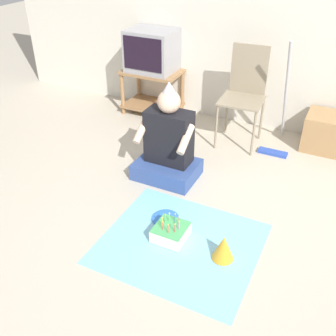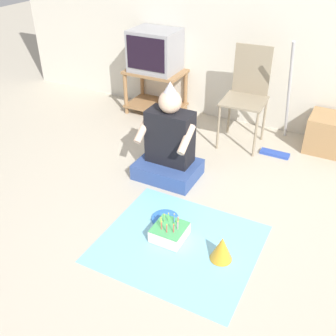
{
  "view_description": "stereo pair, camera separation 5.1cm",
  "coord_description": "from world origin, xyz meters",
  "views": [
    {
      "loc": [
        0.83,
        -1.81,
        1.96
      ],
      "look_at": [
        -0.29,
        0.45,
        0.35
      ],
      "focal_mm": 42.0,
      "sensor_mm": 36.0,
      "label": 1
    },
    {
      "loc": [
        0.87,
        -1.79,
        1.96
      ],
      "look_at": [
        -0.29,
        0.45,
        0.35
      ],
      "focal_mm": 42.0,
      "sensor_mm": 36.0,
      "label": 2
    }
  ],
  "objects": [
    {
      "name": "tv_stand",
      "position": [
        -1.24,
        1.98,
        0.3
      ],
      "size": [
        0.65,
        0.43,
        0.51
      ],
      "color": "#997047",
      "rests_on": "ground_plane"
    },
    {
      "name": "ground_plane",
      "position": [
        0.0,
        0.0,
        0.0
      ],
      "size": [
        16.0,
        16.0,
        0.0
      ],
      "primitive_type": "plane",
      "color": "#BCB29E"
    },
    {
      "name": "person_seated",
      "position": [
        -0.48,
        0.85,
        0.3
      ],
      "size": [
        0.54,
        0.41,
        0.87
      ],
      "color": "#334C8C",
      "rests_on": "ground_plane"
    },
    {
      "name": "party_hat_blue",
      "position": [
        0.31,
        0.08,
        0.1
      ],
      "size": [
        0.15,
        0.15,
        0.18
      ],
      "color": "gold",
      "rests_on": "party_cloth"
    },
    {
      "name": "dust_mop",
      "position": [
        0.27,
        1.74,
        0.31
      ],
      "size": [
        0.28,
        0.46,
        1.1
      ],
      "color": "#2D4CB2",
      "rests_on": "ground_plane"
    },
    {
      "name": "paper_plate",
      "position": [
        -0.22,
        0.28,
        0.01
      ],
      "size": [
        0.21,
        0.21,
        0.01
      ],
      "color": "blue",
      "rests_on": "party_cloth"
    },
    {
      "name": "tv",
      "position": [
        -1.24,
        1.98,
        0.73
      ],
      "size": [
        0.51,
        0.42,
        0.45
      ],
      "color": "#99999E",
      "rests_on": "tv_stand"
    },
    {
      "name": "plastic_spoon_far",
      "position": [
        -0.23,
        0.15,
        0.01
      ],
      "size": [
        0.06,
        0.14,
        0.01
      ],
      "color": "white",
      "rests_on": "party_cloth"
    },
    {
      "name": "plastic_spoon_near",
      "position": [
        -0.15,
        0.19,
        0.01
      ],
      "size": [
        0.04,
        0.14,
        0.01
      ],
      "color": "white",
      "rests_on": "party_cloth"
    },
    {
      "name": "folding_chair",
      "position": [
        -0.11,
        1.78,
        0.55
      ],
      "size": [
        0.43,
        0.43,
        0.96
      ],
      "color": "gray",
      "rests_on": "ground_plane"
    },
    {
      "name": "cardboard_box_stack",
      "position": [
        0.74,
        1.98,
        0.18
      ],
      "size": [
        0.49,
        0.38,
        0.36
      ],
      "color": "#A87F51",
      "rests_on": "ground_plane"
    },
    {
      "name": "wall_back",
      "position": [
        0.0,
        2.23,
        1.27
      ],
      "size": [
        6.4,
        0.06,
        2.55
      ],
      "color": "beige",
      "rests_on": "ground_plane"
    },
    {
      "name": "birthday_cake",
      "position": [
        -0.1,
        0.11,
        0.06
      ],
      "size": [
        0.23,
        0.23,
        0.18
      ],
      "color": "#F4E0C6",
      "rests_on": "party_cloth"
    },
    {
      "name": "party_cloth",
      "position": [
        -0.01,
        0.09,
        0.0
      ],
      "size": [
        1.09,
        0.97,
        0.01
      ],
      "color": "#7FC6E0",
      "rests_on": "ground_plane"
    }
  ]
}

